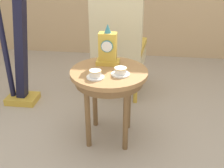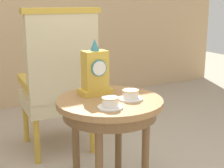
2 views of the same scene
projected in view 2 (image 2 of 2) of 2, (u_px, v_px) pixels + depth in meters
name	position (u px, v px, depth m)	size (l,w,h in m)	color
side_table	(110.00, 113.00, 1.98)	(0.62, 0.62, 0.64)	#9E7042
teacup_left	(110.00, 103.00, 1.79)	(0.13, 0.13, 0.06)	white
teacup_right	(131.00, 95.00, 1.94)	(0.14, 0.14, 0.06)	white
mantel_clock	(95.00, 73.00, 2.02)	(0.19, 0.11, 0.34)	gold
armchair	(59.00, 80.00, 2.61)	(0.59, 0.58, 1.14)	beige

